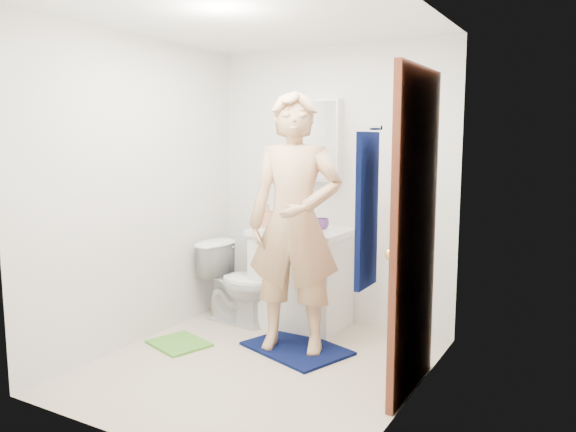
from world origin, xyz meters
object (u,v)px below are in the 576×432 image
object	(u,v)px
vanity_cabinet	(301,280)
medicine_cabinet	(314,140)
man	(295,223)
toothbrush_cup	(322,224)
soap_dispenser	(268,216)
towel	(367,211)
toilet	(239,283)

from	to	relation	value
vanity_cabinet	medicine_cabinet	world-z (taller)	medicine_cabinet
medicine_cabinet	man	world-z (taller)	man
toothbrush_cup	soap_dispenser	bearing A→B (deg)	-163.89
medicine_cabinet	towel	bearing A→B (deg)	-55.39
vanity_cabinet	toilet	xyz separation A→B (m)	(-0.52, -0.19, -0.05)
toilet	toothbrush_cup	world-z (taller)	toothbrush_cup
towel	toothbrush_cup	distance (m)	1.90
soap_dispenser	towel	bearing A→B (deg)	-43.95
medicine_cabinet	man	distance (m)	1.01
towel	toothbrush_cup	world-z (taller)	towel
vanity_cabinet	soap_dispenser	size ratio (longest dim) A/B	3.99
soap_dispenser	toothbrush_cup	world-z (taller)	soap_dispenser
soap_dispenser	toothbrush_cup	size ratio (longest dim) A/B	1.68
medicine_cabinet	soap_dispenser	size ratio (longest dim) A/B	3.49
medicine_cabinet	man	xyz separation A→B (m)	(0.24, -0.77, -0.61)
vanity_cabinet	soap_dispenser	distance (m)	0.63
towel	soap_dispenser	distance (m)	2.08
toilet	man	bearing A→B (deg)	-109.57
medicine_cabinet	toilet	distance (m)	1.41
medicine_cabinet	towel	distance (m)	2.11
vanity_cabinet	soap_dispenser	world-z (taller)	soap_dispenser
vanity_cabinet	medicine_cabinet	xyz separation A→B (m)	(0.00, 0.22, 1.20)
towel	toothbrush_cup	size ratio (longest dim) A/B	6.69
medicine_cabinet	man	bearing A→B (deg)	-72.99
man	soap_dispenser	bearing A→B (deg)	122.29
soap_dispenser	toothbrush_cup	distance (m)	0.48
toothbrush_cup	vanity_cabinet	bearing A→B (deg)	-154.77
vanity_cabinet	man	xyz separation A→B (m)	(0.24, -0.55, 0.59)
toothbrush_cup	towel	bearing A→B (deg)	-56.70
toilet	soap_dispenser	size ratio (longest dim) A/B	3.54
vanity_cabinet	toothbrush_cup	bearing A→B (deg)	25.23
toothbrush_cup	man	world-z (taller)	man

